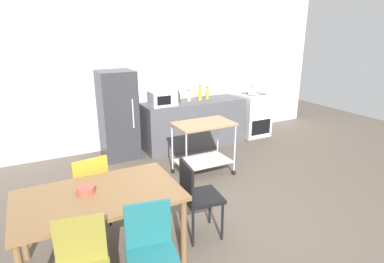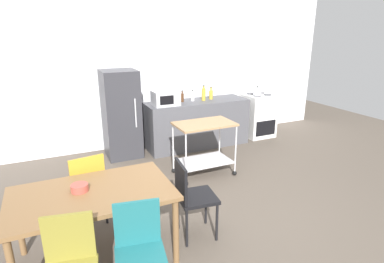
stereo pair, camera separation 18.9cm
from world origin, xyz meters
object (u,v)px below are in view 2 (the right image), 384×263
(chair_teal, at_px, (140,249))
(fruit_bowl, at_px, (80,188))
(bottle_soda, at_px, (182,97))
(refrigerator, at_px, (121,114))
(chair_mustard, at_px, (86,184))
(stove_oven, at_px, (258,115))
(bottle_vinegar, at_px, (204,94))
(bottle_sesame_oil, at_px, (211,94))
(chair_black, at_px, (191,194))
(dining_table, at_px, (93,199))
(bottle_sparkling_water, at_px, (193,97))
(kitchen_cart, at_px, (204,140))
(microwave, at_px, (166,98))
(kettle, at_px, (257,91))

(chair_teal, bearing_deg, fruit_bowl, 124.71)
(bottle_soda, xyz_separation_m, fruit_bowl, (-2.15, -2.54, -0.20))
(refrigerator, bearing_deg, fruit_bowl, -110.98)
(chair_mustard, xyz_separation_m, chair_teal, (0.24, -1.36, 0.00))
(stove_oven, height_order, bottle_soda, bottle_soda)
(bottle_vinegar, height_order, bottle_sesame_oil, bottle_vinegar)
(chair_black, xyz_separation_m, fruit_bowl, (-1.11, 0.12, 0.27))
(refrigerator, bearing_deg, dining_table, -108.59)
(chair_teal, xyz_separation_m, fruit_bowl, (-0.35, 0.76, 0.27))
(refrigerator, xyz_separation_m, bottle_soda, (1.16, -0.04, 0.21))
(dining_table, relative_size, bottle_sparkling_water, 7.30)
(dining_table, relative_size, kitchen_cart, 1.65)
(refrigerator, height_order, fruit_bowl, refrigerator)
(bottle_sesame_oil, bearing_deg, bottle_sparkling_water, 179.30)
(bottle_sesame_oil, bearing_deg, fruit_bowl, -137.52)
(kitchen_cart, bearing_deg, bottle_vinegar, 63.73)
(kitchen_cart, distance_m, microwave, 1.27)
(bottle_sparkling_water, bearing_deg, chair_black, -115.30)
(refrigerator, height_order, bottle_sesame_oil, refrigerator)
(chair_mustard, xyz_separation_m, kitchen_cart, (1.85, 0.64, 0.05))
(refrigerator, distance_m, kettle, 2.80)
(bottle_vinegar, bearing_deg, stove_oven, 1.00)
(dining_table, height_order, kettle, kettle)
(chair_mustard, height_order, stove_oven, stove_oven)
(dining_table, distance_m, chair_mustard, 0.68)
(bottle_soda, relative_size, fruit_bowl, 1.33)
(kitchen_cart, xyz_separation_m, microwave, (-0.19, 1.16, 0.46))
(kitchen_cart, xyz_separation_m, bottle_sesame_oil, (0.80, 1.28, 0.42))
(bottle_soda, bearing_deg, refrigerator, 177.93)
(bottle_vinegar, xyz_separation_m, bottle_sesame_oil, (0.19, 0.05, -0.03))
(fruit_bowl, height_order, kettle, kettle)
(bottle_soda, bearing_deg, bottle_sparkling_water, -1.96)
(bottle_sparkling_water, height_order, bottle_sesame_oil, bottle_sesame_oil)
(bottle_soda, bearing_deg, chair_teal, -118.59)
(kitchen_cart, height_order, bottle_vinegar, bottle_vinegar)
(chair_black, distance_m, kitchen_cart, 1.61)
(dining_table, bearing_deg, bottle_soda, 51.77)
(chair_black, bearing_deg, kitchen_cart, -25.12)
(fruit_bowl, bearing_deg, bottle_vinegar, 43.93)
(bottle_sparkling_water, relative_size, kettle, 0.86)
(stove_oven, distance_m, fruit_bowl, 4.63)
(chair_teal, xyz_separation_m, refrigerator, (0.64, 3.34, 0.26))
(chair_black, bearing_deg, kettle, -39.66)
(chair_mustard, distance_m, bottle_vinegar, 3.13)
(stove_oven, distance_m, bottle_vinegar, 1.44)
(refrigerator, bearing_deg, bottle_sparkling_water, -2.06)
(fruit_bowl, bearing_deg, microwave, 53.68)
(bottle_sparkling_water, bearing_deg, microwave, -168.22)
(bottle_soda, height_order, bottle_vinegar, bottle_vinegar)
(chair_mustard, distance_m, bottle_sparkling_water, 3.00)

